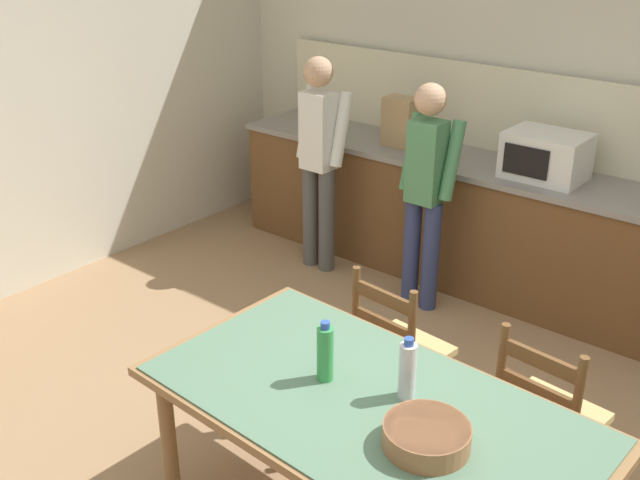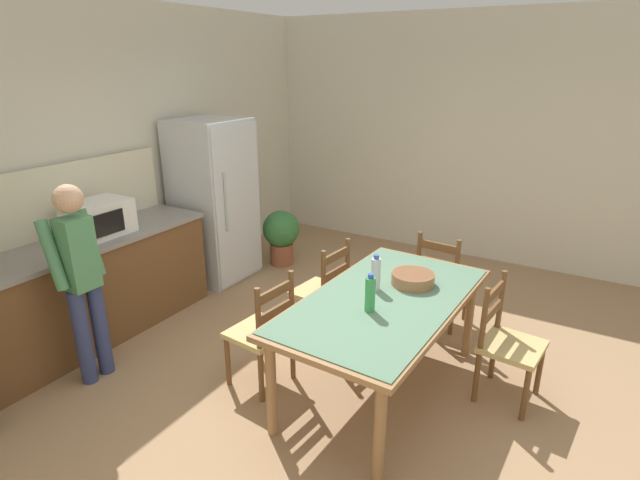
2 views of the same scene
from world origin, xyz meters
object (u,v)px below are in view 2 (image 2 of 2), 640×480
Objects in this scene: chair_head_end at (441,280)px; chair_side_far_left at (263,332)px; dining_table at (384,308)px; serving_bowl at (413,278)px; chair_side_far_right at (323,292)px; person_at_counter at (81,275)px; chair_side_near_right at (507,343)px; microwave at (99,218)px; refrigerator at (214,201)px; bottle_off_centre at (376,274)px; potted_plant at (281,234)px; bottle_near_centre at (370,294)px.

chair_side_far_left is (-1.59, 0.85, 0.00)m from chair_head_end.
dining_table is 0.92m from chair_side_far_left.
chair_side_far_right is (0.13, 0.85, -0.37)m from serving_bowl.
serving_bowl is at bearing -147.89° from person_at_counter.
chair_head_end is 1.12m from chair_side_near_right.
person_at_counter reaches higher than chair_side_far_right.
chair_side_far_left is at bearing -88.99° from microwave.
refrigerator is 6.56× the size of bottle_off_centre.
chair_side_near_right is (0.80, -3.31, -0.62)m from microwave.
refrigerator reaches higher than chair_side_far_right.
microwave is at bearing 99.34° from dining_table.
potted_plant is at bearing -142.73° from chair_side_far_left.
bottle_off_centre is 0.30× the size of chair_head_end.
chair_side_near_right is at bearing -72.71° from bottle_off_centre.
bottle_off_centre is 2.54m from potted_plant.
bottle_near_centre is at bearing 133.18° from chair_side_near_right.
bottle_near_centre is 0.17× the size of person_at_counter.
chair_side_near_right reaches higher than serving_bowl.
chair_side_far_right is at bearing 48.24° from bottle_near_centre.
bottle_off_centre reaches higher than chair_side_far_right.
chair_side_far_right is 1.78m from potted_plant.
chair_side_far_left is (-0.76, 1.60, 0.00)m from chair_side_near_right.
chair_side_near_right is (0.29, -0.92, -0.45)m from bottle_off_centre.
serving_bowl is (0.22, -0.21, -0.07)m from bottle_off_centre.
chair_head_end is 1.12m from chair_side_far_right.
refrigerator reaches higher than person_at_counter.
bottle_near_centre is at bearing 177.59° from dining_table.
person_at_counter is at bearing 120.03° from bottle_off_centre.
chair_head_end is at bearing -2.32° from dining_table.
chair_head_end is at bearing 138.80° from chair_side_far_right.
serving_bowl is 0.97m from chair_head_end.
bottle_off_centre is at bearing -149.97° from person_at_counter.
chair_side_far_left is at bearing -148.30° from potted_plant.
dining_table is 5.87× the size of serving_bowl.
bottle_off_centre is 0.30× the size of chair_side_far_left.
microwave is 1.56× the size of serving_bowl.
chair_head_end is 1.00× the size of chair_side_far_right.
person_at_counter is 2.69m from potted_plant.
refrigerator is 0.93m from potted_plant.
chair_side_far_left is (0.03, -1.71, -0.62)m from microwave.
serving_bowl is 2.45m from person_at_counter.
microwave is at bearing 102.04° from bottle_off_centre.
bottle_near_centre reaches higher than chair_side_far_left.
bottle_near_centre is at bearing 92.95° from chair_head_end.
refrigerator is at bearing 9.84° from chair_head_end.
chair_head_end reaches higher than dining_table.
chair_head_end and chair_side_near_right have the same top height.
bottle_off_centre is 0.17× the size of person_at_counter.
chair_head_end is at bearing -132.88° from person_at_counter.
potted_plant is at bearing -6.74° from chair_head_end.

